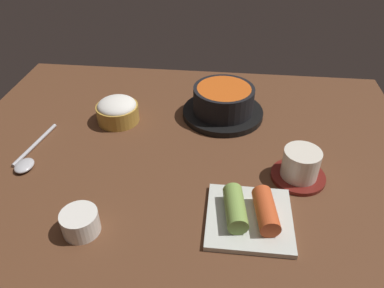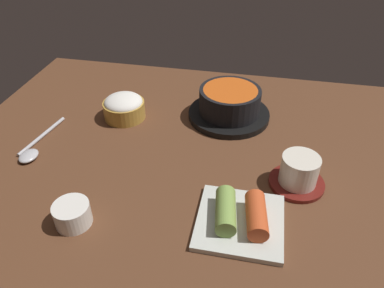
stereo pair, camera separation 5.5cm
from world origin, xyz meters
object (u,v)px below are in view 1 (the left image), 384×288
at_px(side_bowl_near, 80,222).
at_px(tea_cup_with_saucer, 300,166).
at_px(kimchi_plate, 250,214).
at_px(stone_pot, 223,103).
at_px(rice_bowl, 117,110).
at_px(spoon, 28,158).

bearing_deg(side_bowl_near, tea_cup_with_saucer, 24.77).
relative_size(tea_cup_with_saucer, kimchi_plate, 0.72).
xyz_separation_m(stone_pot, kimchi_plate, (0.06, -0.33, -0.02)).
bearing_deg(stone_pot, side_bowl_near, -119.52).
xyz_separation_m(rice_bowl, spoon, (-0.14, -0.17, -0.02)).
distance_m(stone_pot, kimchi_plate, 0.34).
bearing_deg(tea_cup_with_saucer, stone_pot, 126.24).
xyz_separation_m(kimchi_plate, spoon, (-0.45, 0.11, -0.01)).
bearing_deg(stone_pot, rice_bowl, -168.26).
height_order(stone_pot, kimchi_plate, stone_pot).
bearing_deg(side_bowl_near, stone_pot, 60.48).
height_order(rice_bowl, side_bowl_near, rice_bowl).
distance_m(side_bowl_near, spoon, 0.24).
bearing_deg(spoon, side_bowl_near, -43.46).
xyz_separation_m(kimchi_plate, side_bowl_near, (-0.28, -0.05, 0.01)).
bearing_deg(spoon, tea_cup_with_saucer, 0.78).
xyz_separation_m(rice_bowl, side_bowl_near, (0.03, -0.33, -0.01)).
bearing_deg(rice_bowl, stone_pot, 11.74).
bearing_deg(side_bowl_near, spoon, 136.54).
bearing_deg(stone_pot, spoon, -150.70).
distance_m(rice_bowl, side_bowl_near, 0.33).
height_order(side_bowl_near, spoon, side_bowl_near).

